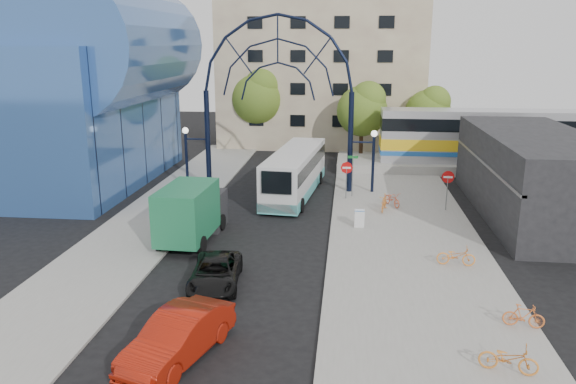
# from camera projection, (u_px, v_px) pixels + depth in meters

# --- Properties ---
(ground) EXTENTS (120.00, 120.00, 0.00)m
(ground) POSITION_uv_depth(u_px,v_px,m) (241.00, 266.00, 26.47)
(ground) COLOR black
(ground) RESTS_ON ground
(sidewalk_east) EXTENTS (8.00, 56.00, 0.12)m
(sidewalk_east) POSITION_uv_depth(u_px,v_px,m) (406.00, 242.00, 29.46)
(sidewalk_east) COLOR gray
(sidewalk_east) RESTS_ON ground
(plaza_west) EXTENTS (5.00, 50.00, 0.12)m
(plaza_west) POSITION_uv_depth(u_px,v_px,m) (152.00, 221.00, 32.89)
(plaza_west) COLOR gray
(plaza_west) RESTS_ON ground
(gateway_arch) EXTENTS (13.64, 0.44, 12.10)m
(gateway_arch) POSITION_uv_depth(u_px,v_px,m) (278.00, 68.00, 37.72)
(gateway_arch) COLOR black
(gateway_arch) RESTS_ON ground
(stop_sign) EXTENTS (0.80, 0.07, 2.50)m
(stop_sign) POSITION_uv_depth(u_px,v_px,m) (347.00, 171.00, 36.98)
(stop_sign) COLOR slate
(stop_sign) RESTS_ON sidewalk_east
(do_not_enter_sign) EXTENTS (0.76, 0.07, 2.48)m
(do_not_enter_sign) POSITION_uv_depth(u_px,v_px,m) (448.00, 181.00, 34.42)
(do_not_enter_sign) COLOR slate
(do_not_enter_sign) RESTS_ON sidewalk_east
(street_name_sign) EXTENTS (0.70, 0.70, 2.80)m
(street_name_sign) POSITION_uv_depth(u_px,v_px,m) (353.00, 167.00, 37.48)
(street_name_sign) COLOR slate
(street_name_sign) RESTS_ON sidewalk_east
(sandwich_board) EXTENTS (0.55, 0.61, 0.99)m
(sandwich_board) POSITION_uv_depth(u_px,v_px,m) (359.00, 217.00, 31.43)
(sandwich_board) COLOR white
(sandwich_board) RESTS_ON sidewalk_east
(transit_hall) EXTENTS (16.50, 18.00, 14.50)m
(transit_hall) POSITION_uv_depth(u_px,v_px,m) (71.00, 92.00, 40.75)
(transit_hall) COLOR #345B9F
(transit_hall) RESTS_ON ground
(commercial_block_east) EXTENTS (6.00, 16.00, 5.00)m
(commercial_block_east) POSITION_uv_depth(u_px,v_px,m) (533.00, 175.00, 33.76)
(commercial_block_east) COLOR black
(commercial_block_east) RESTS_ON ground
(apartment_block) EXTENTS (20.00, 12.10, 14.00)m
(apartment_block) POSITION_uv_depth(u_px,v_px,m) (322.00, 75.00, 58.06)
(apartment_block) COLOR tan
(apartment_block) RESTS_ON ground
(train_platform) EXTENTS (32.00, 5.00, 0.80)m
(train_platform) POSITION_uv_depth(u_px,v_px,m) (535.00, 168.00, 45.41)
(train_platform) COLOR gray
(train_platform) RESTS_ON ground
(train_car) EXTENTS (25.10, 3.05, 4.20)m
(train_car) POSITION_uv_depth(u_px,v_px,m) (539.00, 137.00, 44.77)
(train_car) COLOR #B7B7BC
(train_car) RESTS_ON train_platform
(tree_north_a) EXTENTS (4.48, 4.48, 7.00)m
(tree_north_a) POSITION_uv_depth(u_px,v_px,m) (364.00, 108.00, 49.55)
(tree_north_a) COLOR #382314
(tree_north_a) RESTS_ON ground
(tree_north_b) EXTENTS (5.12, 5.12, 8.00)m
(tree_north_b) POSITION_uv_depth(u_px,v_px,m) (259.00, 95.00, 54.27)
(tree_north_b) COLOR #382314
(tree_north_b) RESTS_ON ground
(tree_north_c) EXTENTS (4.16, 4.16, 6.50)m
(tree_north_c) POSITION_uv_depth(u_px,v_px,m) (429.00, 110.00, 50.93)
(tree_north_c) COLOR #382314
(tree_north_c) RESTS_ON ground
(city_bus) EXTENTS (3.58, 11.41, 3.08)m
(city_bus) POSITION_uv_depth(u_px,v_px,m) (295.00, 172.00, 38.47)
(city_bus) COLOR silver
(city_bus) RESTS_ON ground
(green_truck) EXTENTS (2.63, 6.27, 3.11)m
(green_truck) POSITION_uv_depth(u_px,v_px,m) (192.00, 211.00, 29.62)
(green_truck) COLOR black
(green_truck) RESTS_ON ground
(black_suv) EXTENTS (2.46, 4.58, 1.22)m
(black_suv) POSITION_uv_depth(u_px,v_px,m) (215.00, 273.00, 24.10)
(black_suv) COLOR black
(black_suv) RESTS_ON ground
(red_sedan) EXTENTS (3.07, 5.11, 1.59)m
(red_sedan) POSITION_uv_depth(u_px,v_px,m) (178.00, 337.00, 18.49)
(red_sedan) COLOR #971709
(red_sedan) RESTS_ON ground
(bike_near_a) EXTENTS (1.32, 1.80, 0.90)m
(bike_near_a) POSITION_uv_depth(u_px,v_px,m) (392.00, 199.00, 35.65)
(bike_near_a) COLOR #D8502B
(bike_near_a) RESTS_ON sidewalk_east
(bike_near_b) EXTENTS (0.82, 1.76, 1.02)m
(bike_near_b) POSITION_uv_depth(u_px,v_px,m) (384.00, 203.00, 34.58)
(bike_near_b) COLOR orange
(bike_near_b) RESTS_ON sidewalk_east
(bike_far_a) EXTENTS (1.80, 0.75, 0.92)m
(bike_far_a) POSITION_uv_depth(u_px,v_px,m) (456.00, 256.00, 26.09)
(bike_far_a) COLOR orange
(bike_far_a) RESTS_ON sidewalk_east
(bike_far_b) EXTENTS (1.52, 0.66, 0.88)m
(bike_far_b) POSITION_uv_depth(u_px,v_px,m) (524.00, 316.00, 20.39)
(bike_far_b) COLOR orange
(bike_far_b) RESTS_ON sidewalk_east
(bike_far_c) EXTENTS (1.90, 1.05, 0.95)m
(bike_far_c) POSITION_uv_depth(u_px,v_px,m) (509.00, 358.00, 17.58)
(bike_far_c) COLOR orange
(bike_far_c) RESTS_ON sidewalk_east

